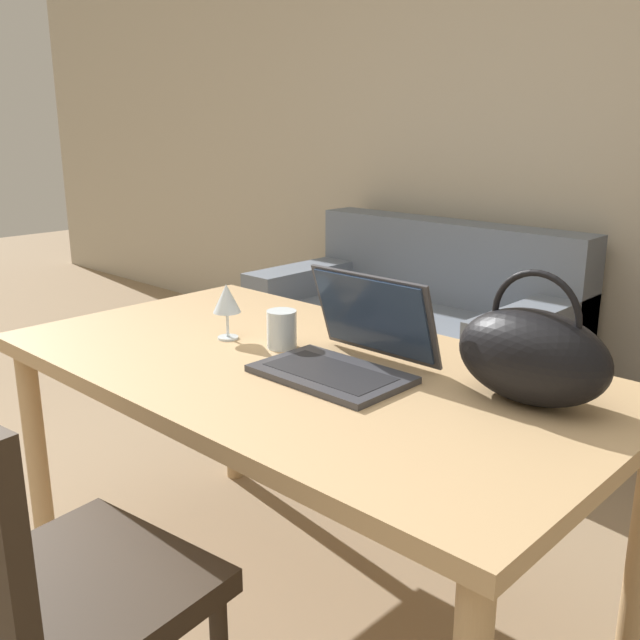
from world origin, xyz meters
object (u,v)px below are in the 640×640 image
object	(u,v)px
couch	(414,337)
handbag	(532,355)
laptop	(351,346)
chair	(33,587)
drinking_glass	(282,329)
wine_glass	(227,300)

from	to	relation	value
couch	handbag	xyz separation A→B (m)	(1.29, -1.38, 0.54)
laptop	handbag	size ratio (longest dim) A/B	1.06
chair	couch	world-z (taller)	chair
drinking_glass	handbag	xyz separation A→B (m)	(0.65, 0.10, 0.05)
chair	couch	distance (m)	2.43
chair	drinking_glass	xyz separation A→B (m)	(-0.20, 0.79, 0.26)
chair	laptop	world-z (taller)	laptop
couch	wine_glass	world-z (taller)	wine_glass
drinking_glass	chair	bearing A→B (deg)	-75.86
wine_glass	handbag	xyz separation A→B (m)	(0.81, 0.15, -0.00)
wine_glass	handbag	world-z (taller)	handbag
drinking_glass	handbag	world-z (taller)	handbag
couch	chair	bearing A→B (deg)	-69.72
drinking_glass	wine_glass	distance (m)	0.18
chair	laptop	size ratio (longest dim) A/B	2.54
chair	wine_glass	size ratio (longest dim) A/B	5.89
handbag	couch	bearing A→B (deg)	133.12
couch	wine_glass	xyz separation A→B (m)	(0.48, -1.53, 0.54)
chair	laptop	xyz separation A→B (m)	(0.05, 0.79, 0.27)
laptop	handbag	world-z (taller)	handbag
handbag	chair	bearing A→B (deg)	-116.82
laptop	drinking_glass	distance (m)	0.25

